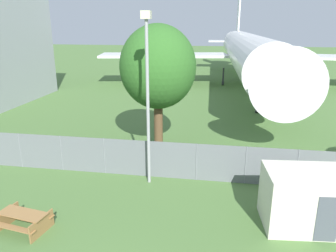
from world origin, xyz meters
TOP-DOWN VIEW (x-y plane):
  - perimeter_fence at (-0.00, 9.70)m, footprint 56.07×0.07m
  - airplane at (6.59, 37.29)m, footprint 39.27×48.29m
  - portable_cabin at (7.25, 6.34)m, footprint 3.44×2.60m
  - picnic_bench_near_cabin at (-3.99, 4.11)m, footprint 2.17×1.70m
  - tree_left_of_cabin at (-0.24, 13.55)m, footprint 4.69×4.69m
  - light_mast at (0.12, 9.05)m, footprint 0.44×0.44m

SIDE VIEW (x-z plane):
  - picnic_bench_near_cabin at x=-3.99m, z-range 0.10..0.86m
  - perimeter_fence at x=0.00m, z-range 0.00..2.06m
  - portable_cabin at x=7.25m, z-range 0.00..2.38m
  - airplane at x=6.59m, z-range -2.27..11.36m
  - light_mast at x=0.12m, z-range 0.89..9.48m
  - tree_left_of_cabin at x=-0.24m, z-range 1.42..9.49m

